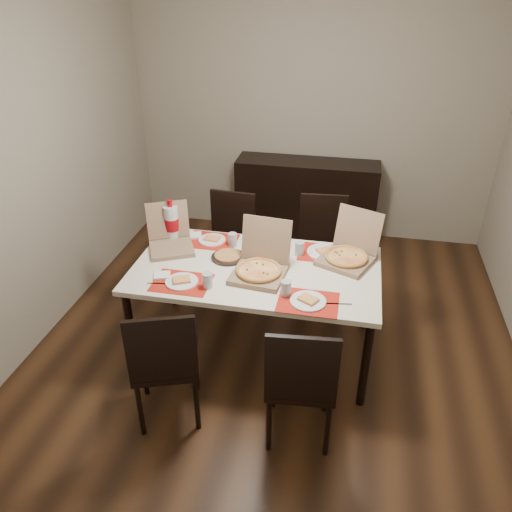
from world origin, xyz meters
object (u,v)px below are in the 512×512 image
at_px(dining_table, 256,275).
at_px(pizza_box_center, 260,267).
at_px(sideboard, 306,201).
at_px(chair_far_left, 230,239).
at_px(soda_bottle, 172,223).
at_px(dip_bowl, 270,259).
at_px(chair_near_left, 165,361).
at_px(chair_near_right, 301,379).
at_px(chair_far_right, 321,243).

height_order(dining_table, pizza_box_center, pizza_box_center).
xyz_separation_m(sideboard, chair_far_left, (-0.57, -1.13, 0.06)).
height_order(chair_far_left, soda_bottle, soda_bottle).
bearing_deg(dip_bowl, soda_bottle, 168.39).
bearing_deg(pizza_box_center, chair_near_left, -121.24).
height_order(chair_near_right, pizza_box_center, pizza_box_center).
relative_size(sideboard, chair_far_right, 1.61).
height_order(dip_bowl, soda_bottle, soda_bottle).
xyz_separation_m(chair_far_left, soda_bottle, (-0.33, -0.52, 0.39)).
xyz_separation_m(dining_table, chair_near_left, (-0.41, -0.84, -0.17)).
bearing_deg(dining_table, pizza_box_center, -59.01).
xyz_separation_m(chair_near_left, chair_near_right, (0.86, 0.01, 0.00)).
xyz_separation_m(chair_near_left, chair_far_left, (-0.00, 1.66, 0.00)).
bearing_deg(chair_near_left, chair_far_right, 64.84).
distance_m(sideboard, dining_table, 1.97).
distance_m(chair_near_right, chair_far_left, 1.86).
bearing_deg(sideboard, dining_table, -94.46).
distance_m(sideboard, pizza_box_center, 2.07).
relative_size(chair_near_left, dip_bowl, 7.91).
relative_size(sideboard, soda_bottle, 4.33).
bearing_deg(chair_far_left, sideboard, 63.35).
bearing_deg(dip_bowl, chair_near_right, -69.22).
height_order(sideboard, chair_near_left, chair_near_left).
relative_size(sideboard, chair_far_left, 1.61).
distance_m(pizza_box_center, soda_bottle, 0.88).
bearing_deg(chair_far_right, chair_near_left, -115.16).
bearing_deg(dip_bowl, chair_far_left, 125.69).
bearing_deg(soda_bottle, dip_bowl, -11.61).
xyz_separation_m(dining_table, pizza_box_center, (0.05, -0.08, 0.12)).
distance_m(chair_far_left, soda_bottle, 0.73).
xyz_separation_m(dip_bowl, soda_bottle, (-0.83, 0.17, 0.13)).
xyz_separation_m(chair_far_left, pizza_box_center, (0.46, -0.90, 0.30)).
bearing_deg(sideboard, pizza_box_center, -93.01).
height_order(chair_far_left, chair_far_right, same).
distance_m(chair_near_right, soda_bottle, 1.68).
height_order(pizza_box_center, dip_bowl, pizza_box_center).
bearing_deg(chair_near_left, sideboard, 78.51).
distance_m(sideboard, chair_near_left, 2.85).
distance_m(chair_near_left, chair_far_right, 1.95).
height_order(chair_near_right, dip_bowl, chair_near_right).
height_order(sideboard, chair_near_right, chair_near_right).
distance_m(chair_near_right, dip_bowl, 1.05).
relative_size(dining_table, chair_near_left, 1.94).
bearing_deg(sideboard, soda_bottle, -118.53).
bearing_deg(sideboard, chair_far_right, -75.85).
bearing_deg(dining_table, sideboard, 85.54).
relative_size(dining_table, dip_bowl, 15.31).
relative_size(sideboard, chair_near_right, 1.61).
distance_m(chair_near_left, chair_near_right, 0.86).
bearing_deg(chair_near_left, pizza_box_center, 58.76).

